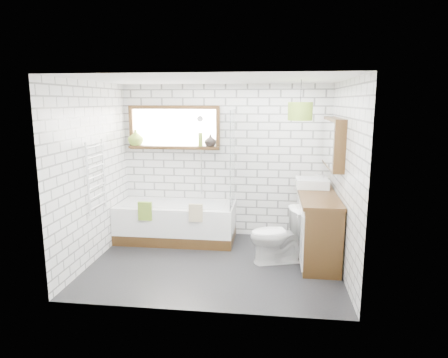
# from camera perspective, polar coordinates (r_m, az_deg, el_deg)

# --- Properties ---
(floor) EXTENTS (3.40, 2.60, 0.01)m
(floor) POSITION_cam_1_polar(r_m,az_deg,el_deg) (5.70, -1.38, -12.00)
(floor) COLOR black
(floor) RESTS_ON ground
(ceiling) EXTENTS (3.40, 2.60, 0.01)m
(ceiling) POSITION_cam_1_polar(r_m,az_deg,el_deg) (5.26, -1.51, 14.08)
(ceiling) COLOR white
(ceiling) RESTS_ON ground
(wall_back) EXTENTS (3.40, 0.01, 2.50)m
(wall_back) POSITION_cam_1_polar(r_m,az_deg,el_deg) (6.61, 0.22, 2.55)
(wall_back) COLOR white
(wall_back) RESTS_ON ground
(wall_front) EXTENTS (3.40, 0.01, 2.50)m
(wall_front) POSITION_cam_1_polar(r_m,az_deg,el_deg) (4.08, -4.13, -2.83)
(wall_front) COLOR white
(wall_front) RESTS_ON ground
(wall_left) EXTENTS (0.01, 2.60, 2.50)m
(wall_left) POSITION_cam_1_polar(r_m,az_deg,el_deg) (5.83, -18.24, 0.85)
(wall_left) COLOR white
(wall_left) RESTS_ON ground
(wall_right) EXTENTS (0.01, 2.60, 2.50)m
(wall_right) POSITION_cam_1_polar(r_m,az_deg,el_deg) (5.36, 16.89, 0.07)
(wall_right) COLOR white
(wall_right) RESTS_ON ground
(window) EXTENTS (1.52, 0.16, 0.68)m
(window) POSITION_cam_1_polar(r_m,az_deg,el_deg) (6.67, -7.16, 7.29)
(window) COLOR #311E0D
(window) RESTS_ON wall_back
(towel_radiator) EXTENTS (0.06, 0.52, 1.00)m
(towel_radiator) POSITION_cam_1_polar(r_m,az_deg,el_deg) (5.82, -17.81, 0.36)
(towel_radiator) COLOR white
(towel_radiator) RESTS_ON wall_left
(mirror_cabinet) EXTENTS (0.16, 1.20, 0.70)m
(mirror_cabinet) POSITION_cam_1_polar(r_m,az_deg,el_deg) (5.88, 15.31, 5.03)
(mirror_cabinet) COLOR #311E0D
(mirror_cabinet) RESTS_ON wall_right
(shower_riser) EXTENTS (0.02, 0.02, 1.30)m
(shower_riser) POSITION_cam_1_polar(r_m,az_deg,el_deg) (6.61, -3.28, 3.41)
(shower_riser) COLOR silver
(shower_riser) RESTS_ON wall_back
(bathtub) EXTENTS (1.87, 0.83, 0.61)m
(bathtub) POSITION_cam_1_polar(r_m,az_deg,el_deg) (6.56, -6.82, -6.10)
(bathtub) COLOR white
(bathtub) RESTS_ON floor
(shower_screen) EXTENTS (0.02, 0.72, 1.50)m
(shower_screen) POSITION_cam_1_polar(r_m,az_deg,el_deg) (6.17, 1.26, 2.93)
(shower_screen) COLOR white
(shower_screen) RESTS_ON bathtub
(towel_green) EXTENTS (0.21, 0.06, 0.29)m
(towel_green) POSITION_cam_1_polar(r_m,az_deg,el_deg) (6.20, -11.20, -4.52)
(towel_green) COLOR olive
(towel_green) RESTS_ON bathtub
(towel_beige) EXTENTS (0.21, 0.05, 0.27)m
(towel_beige) POSITION_cam_1_polar(r_m,az_deg,el_deg) (6.00, -4.06, -4.85)
(towel_beige) COLOR tan
(towel_beige) RESTS_ON bathtub
(vanity) EXTENTS (0.53, 1.65, 0.94)m
(vanity) POSITION_cam_1_polar(r_m,az_deg,el_deg) (5.96, 13.14, -6.38)
(vanity) COLOR #311E0D
(vanity) RESTS_ON floor
(basin) EXTENTS (0.47, 0.41, 0.14)m
(basin) POSITION_cam_1_polar(r_m,az_deg,el_deg) (6.18, 12.45, -0.56)
(basin) COLOR white
(basin) RESTS_ON vanity
(tap) EXTENTS (0.04, 0.04, 0.16)m
(tap) POSITION_cam_1_polar(r_m,az_deg,el_deg) (6.19, 13.95, -0.04)
(tap) COLOR silver
(tap) RESTS_ON vanity
(toilet) EXTENTS (0.63, 0.86, 0.78)m
(toilet) POSITION_cam_1_polar(r_m,az_deg,el_deg) (5.66, 7.67, -7.98)
(toilet) COLOR white
(toilet) RESTS_ON floor
(vase_olive) EXTENTS (0.28, 0.28, 0.27)m
(vase_olive) POSITION_cam_1_polar(r_m,az_deg,el_deg) (6.84, -12.50, 5.64)
(vase_olive) COLOR olive
(vase_olive) RESTS_ON window
(vase_dark) EXTENTS (0.25, 0.25, 0.20)m
(vase_dark) POSITION_cam_1_polar(r_m,az_deg,el_deg) (6.53, -1.96, 5.37)
(vase_dark) COLOR black
(vase_dark) RESTS_ON window
(bottle) EXTENTS (0.08, 0.08, 0.22)m
(bottle) POSITION_cam_1_polar(r_m,az_deg,el_deg) (6.56, -3.39, 5.47)
(bottle) COLOR olive
(bottle) RESTS_ON window
(pendant) EXTENTS (0.32, 0.32, 0.23)m
(pendant) POSITION_cam_1_polar(r_m,az_deg,el_deg) (5.31, 10.84, 9.48)
(pendant) COLOR olive
(pendant) RESTS_ON ceiling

